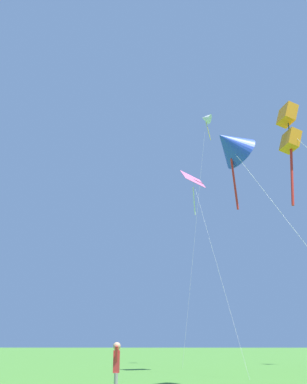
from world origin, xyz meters
name	(u,v)px	position (x,y,z in m)	size (l,w,h in m)	color
kite_orange_box	(289,130)	(4.69, 12.11, 9.58)	(3.40, 6.95, 10.69)	orange
kite_pink_low	(194,187)	(1.96, 25.93, 12.41)	(2.93, 7.06, 13.76)	pink
kite_blue_delta	(230,145)	(2.90, 15.24, 10.50)	(5.09, 7.18, 11.64)	blue
kite_white_distant	(206,119)	(4.12, 34.90, 23.11)	(3.81, 4.83, 23.81)	white
person_far_back	(116,366)	(-1.75, 10.98, 1.03)	(0.23, 0.55, 1.72)	gray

